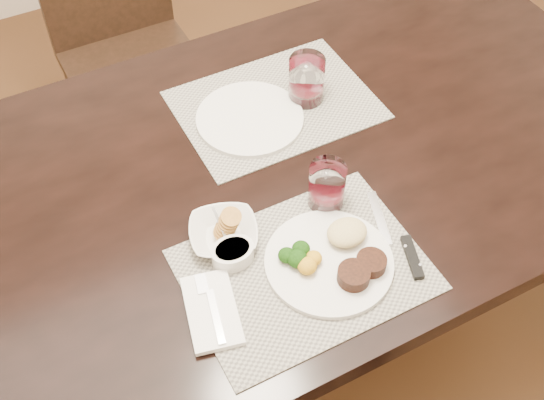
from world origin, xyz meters
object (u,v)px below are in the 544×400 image
cracker_bowl (224,233)px  wine_glass_near (327,187)px  dinner_plate (335,258)px  steak_knife (404,247)px  far_plate (250,118)px  chair_far (123,37)px

cracker_bowl → wine_glass_near: (0.23, -0.01, 0.03)m
cracker_bowl → wine_glass_near: bearing=-2.8°
dinner_plate → steak_knife: dinner_plate is taller
cracker_bowl → far_plate: size_ratio=0.69×
wine_glass_near → far_plate: bearing=95.8°
dinner_plate → far_plate: bearing=70.3°
chair_far → far_plate: bearing=-84.2°
steak_knife → far_plate: (-0.11, 0.48, 0.00)m
chair_far → far_plate: 0.83m
wine_glass_near → dinner_plate: bearing=-113.7°
wine_glass_near → far_plate: size_ratio=0.41×
cracker_bowl → dinner_plate: bearing=-42.4°
far_plate → steak_knife: bearing=-77.4°
chair_far → steak_knife: (0.19, -1.26, 0.26)m
cracker_bowl → steak_knife: bearing=-31.7°
wine_glass_near → cracker_bowl: bearing=177.2°
cracker_bowl → wine_glass_near: wine_glass_near is taller
dinner_plate → wine_glass_near: wine_glass_near is taller
steak_knife → cracker_bowl: bearing=167.3°
chair_far → cracker_bowl: bearing=-96.4°
cracker_bowl → wine_glass_near: size_ratio=1.66×
dinner_plate → wine_glass_near: bearing=50.7°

